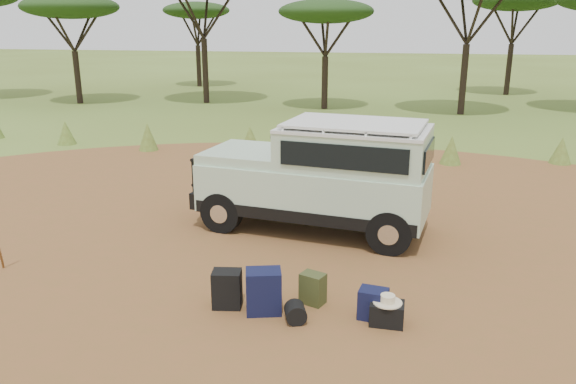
% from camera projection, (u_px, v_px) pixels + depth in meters
% --- Properties ---
extents(ground, '(140.00, 140.00, 0.00)m').
position_uv_depth(ground, '(277.00, 286.00, 8.35)').
color(ground, '#586624').
rests_on(ground, ground).
extents(dirt_clearing, '(23.00, 23.00, 0.01)m').
position_uv_depth(dirt_clearing, '(277.00, 286.00, 8.35)').
color(dirt_clearing, brown).
rests_on(dirt_clearing, ground).
extents(grass_fringe, '(36.60, 1.60, 0.90)m').
position_uv_depth(grass_fringe, '(348.00, 143.00, 16.33)').
color(grass_fringe, '#586624').
rests_on(grass_fringe, ground).
extents(safari_vehicle, '(4.50, 2.28, 2.09)m').
position_uv_depth(safari_vehicle, '(322.00, 178.00, 10.38)').
color(safari_vehicle, '#B5D3B4').
rests_on(safari_vehicle, ground).
extents(backpack_black, '(0.43, 0.35, 0.53)m').
position_uv_depth(backpack_black, '(227.00, 289.00, 7.68)').
color(backpack_black, black).
rests_on(backpack_black, ground).
extents(backpack_navy, '(0.54, 0.45, 0.62)m').
position_uv_depth(backpack_navy, '(264.00, 292.00, 7.52)').
color(backpack_navy, '#101133').
rests_on(backpack_navy, ground).
extents(backpack_olive, '(0.39, 0.33, 0.45)m').
position_uv_depth(backpack_olive, '(313.00, 289.00, 7.79)').
color(backpack_olive, '#434821').
rests_on(backpack_olive, ground).
extents(duffel_navy, '(0.41, 0.33, 0.42)m').
position_uv_depth(duffel_navy, '(373.00, 304.00, 7.39)').
color(duffel_navy, '#101133').
rests_on(duffel_navy, ground).
extents(hard_case, '(0.44, 0.31, 0.31)m').
position_uv_depth(hard_case, '(387.00, 314.00, 7.26)').
color(hard_case, black).
rests_on(hard_case, ground).
extents(stuff_sack, '(0.35, 0.35, 0.27)m').
position_uv_depth(stuff_sack, '(295.00, 313.00, 7.32)').
color(stuff_sack, black).
rests_on(stuff_sack, ground).
extents(safari_hat, '(0.38, 0.38, 0.11)m').
position_uv_depth(safari_hat, '(388.00, 300.00, 7.21)').
color(safari_hat, beige).
rests_on(safari_hat, hard_case).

